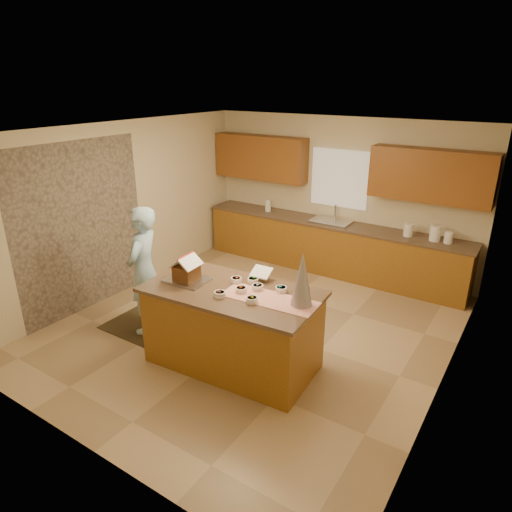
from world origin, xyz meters
The scene contains 28 objects.
floor centered at (0.00, 0.00, 0.00)m, with size 5.50×5.50×0.00m, color tan.
ceiling centered at (0.00, 0.00, 2.70)m, with size 5.50×5.50×0.00m, color silver.
wall_back centered at (0.00, 2.75, 1.35)m, with size 5.50×5.50×0.00m, color beige.
wall_front centered at (0.00, -2.75, 1.35)m, with size 5.50×5.50×0.00m, color beige.
wall_left centered at (-2.50, 0.00, 1.35)m, with size 5.50×5.50×0.00m, color beige.
wall_right centered at (2.50, 0.00, 1.35)m, with size 5.50×5.50×0.00m, color beige.
stone_accent centered at (-2.48, -0.80, 1.25)m, with size 2.50×2.50×0.00m, color gray.
window_curtain centered at (0.00, 2.72, 1.65)m, with size 1.05×0.03×1.00m, color white.
back_counter_base centered at (0.00, 2.45, 0.44)m, with size 4.80×0.60×0.88m, color brown.
back_counter_top centered at (0.00, 2.45, 0.90)m, with size 4.85×0.63×0.04m, color brown.
upper_cabinet_left centered at (-1.55, 2.57, 1.90)m, with size 1.85×0.35×0.80m, color brown.
upper_cabinet_right centered at (1.55, 2.57, 1.90)m, with size 1.85×0.35×0.80m, color brown.
sink centered at (0.00, 2.45, 0.89)m, with size 0.70×0.45×0.12m, color silver.
faucet centered at (0.00, 2.63, 1.06)m, with size 0.03×0.03×0.28m, color silver.
island_base centered at (0.26, -0.86, 0.48)m, with size 1.97×0.98×0.96m, color brown.
island_top centered at (0.26, -0.86, 0.98)m, with size 2.06×1.07×0.04m, color brown.
table_runner centered at (0.75, -0.83, 1.01)m, with size 1.09×0.39×0.01m, color red.
baking_tray centered at (-0.34, -0.96, 1.02)m, with size 0.50×0.37×0.03m, color silver.
cookbook centered at (0.39, -0.44, 1.11)m, with size 0.24×0.02×0.20m, color white.
tinsel_tree centered at (1.11, -0.75, 1.31)m, with size 0.24×0.24×0.60m, color silver.
rug centered at (-1.26, -0.84, 0.01)m, with size 1.20×0.78×0.01m, color black.
boy centered at (-1.21, -0.84, 0.89)m, with size 0.64×0.42×1.76m, color #97BED6.
canister_a centered at (1.35, 2.45, 1.02)m, with size 0.15×0.15×0.21m, color white.
canister_b centered at (1.76, 2.45, 1.04)m, with size 0.17×0.17×0.24m, color white.
canister_c centered at (1.96, 2.45, 1.01)m, with size 0.13×0.13×0.19m, color white.
paper_towel centered at (-1.30, 2.45, 1.03)m, with size 0.10×0.10×0.22m, color white.
gingerbread_house centered at (-0.34, -0.96, 1.15)m, with size 0.32×0.33×0.31m.
candy_bowls centered at (0.44, -0.78, 1.04)m, with size 0.71×0.64×0.06m.
Camera 1 is at (3.10, -4.69, 3.30)m, focal length 31.94 mm.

